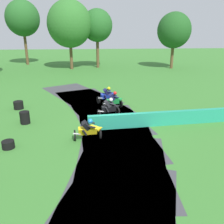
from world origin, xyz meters
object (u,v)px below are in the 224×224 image
object	(u,v)px
motorcycle_chase_black	(110,108)
motorcycle_trailing_green	(114,100)
motorcycle_lead_yellow	(89,130)
motorcycle_fourth_blue	(107,95)
tire_stack_mid_b	(25,118)
tire_stack_far	(18,105)
tire_stack_mid_a	(8,145)

from	to	relation	value
motorcycle_chase_black	motorcycle_trailing_green	world-z (taller)	motorcycle_chase_black
motorcycle_trailing_green	motorcycle_lead_yellow	bearing A→B (deg)	-108.91
motorcycle_lead_yellow	motorcycle_chase_black	xyz separation A→B (m)	(1.40, 3.60, 0.03)
motorcycle_chase_black	motorcycle_trailing_green	distance (m)	1.80
motorcycle_chase_black	motorcycle_fourth_blue	size ratio (longest dim) A/B	0.99
motorcycle_trailing_green	tire_stack_mid_b	distance (m)	6.50
motorcycle_fourth_blue	tire_stack_far	size ratio (longest dim) A/B	2.41
motorcycle_trailing_green	motorcycle_chase_black	bearing A→B (deg)	-103.83
tire_stack_far	motorcycle_lead_yellow	bearing A→B (deg)	-47.41
tire_stack_mid_a	tire_stack_mid_b	xyz separation A→B (m)	(-0.00, 3.41, 0.20)
motorcycle_lead_yellow	tire_stack_mid_a	bearing A→B (deg)	-171.72
motorcycle_lead_yellow	tire_stack_far	world-z (taller)	motorcycle_lead_yellow
tire_stack_far	motorcycle_fourth_blue	bearing A→B (deg)	9.21
motorcycle_trailing_green	tire_stack_mid_a	xyz separation A→B (m)	(-5.98, -5.95, -0.46)
tire_stack_mid_b	motorcycle_lead_yellow	bearing A→B (deg)	-34.11
tire_stack_mid_b	motorcycle_fourth_blue	bearing A→B (deg)	36.79
tire_stack_mid_b	tire_stack_far	world-z (taller)	tire_stack_mid_b
tire_stack_mid_a	tire_stack_far	distance (m)	6.62
motorcycle_fourth_blue	tire_stack_far	distance (m)	6.97
motorcycle_trailing_green	motorcycle_fourth_blue	distance (m)	1.70
motorcycle_fourth_blue	tire_stack_mid_b	bearing A→B (deg)	-143.21
motorcycle_trailing_green	motorcycle_fourth_blue	size ratio (longest dim) A/B	0.99
motorcycle_lead_yellow	tire_stack_mid_b	bearing A→B (deg)	145.89
motorcycle_lead_yellow	motorcycle_chase_black	bearing A→B (deg)	68.73
motorcycle_lead_yellow	tire_stack_mid_b	world-z (taller)	motorcycle_lead_yellow
tire_stack_mid_a	tire_stack_far	size ratio (longest dim) A/B	0.88
motorcycle_lead_yellow	motorcycle_trailing_green	world-z (taller)	motorcycle_trailing_green
tire_stack_mid_a	motorcycle_fourth_blue	bearing A→B (deg)	53.63
tire_stack_mid_a	tire_stack_mid_b	size ratio (longest dim) A/B	0.79
motorcycle_trailing_green	tire_stack_far	size ratio (longest dim) A/B	2.39
motorcycle_trailing_green	tire_stack_mid_a	size ratio (longest dim) A/B	2.71
motorcycle_lead_yellow	motorcycle_fourth_blue	xyz separation A→B (m)	(1.46, 7.01, 0.02)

